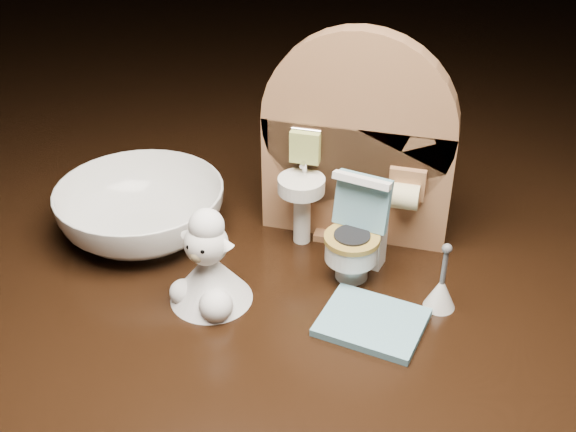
# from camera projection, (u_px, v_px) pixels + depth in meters

# --- Properties ---
(backdrop_panel) EXTENTS (0.13, 0.05, 0.15)m
(backdrop_panel) POSITION_uv_depth(u_px,v_px,m) (356.00, 152.00, 0.48)
(backdrop_panel) COLOR #976641
(backdrop_panel) RESTS_ON ground
(toy_toilet) EXTENTS (0.04, 0.05, 0.07)m
(toy_toilet) POSITION_uv_depth(u_px,v_px,m) (357.00, 238.00, 0.47)
(toy_toilet) COLOR white
(toy_toilet) RESTS_ON ground
(bath_mat) EXTENTS (0.07, 0.06, 0.00)m
(bath_mat) POSITION_uv_depth(u_px,v_px,m) (372.00, 322.00, 0.43)
(bath_mat) COLOR #68A0B2
(bath_mat) RESTS_ON ground
(toilet_brush) EXTENTS (0.02, 0.02, 0.05)m
(toilet_brush) POSITION_uv_depth(u_px,v_px,m) (441.00, 291.00, 0.44)
(toilet_brush) COLOR white
(toilet_brush) RESTS_ON ground
(plush_lamb) EXTENTS (0.05, 0.05, 0.07)m
(plush_lamb) POSITION_uv_depth(u_px,v_px,m) (209.00, 270.00, 0.44)
(plush_lamb) COLOR white
(plush_lamb) RESTS_ON ground
(ceramic_bowl) EXTENTS (0.15, 0.15, 0.04)m
(ceramic_bowl) POSITION_uv_depth(u_px,v_px,m) (141.00, 211.00, 0.51)
(ceramic_bowl) COLOR white
(ceramic_bowl) RESTS_ON ground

